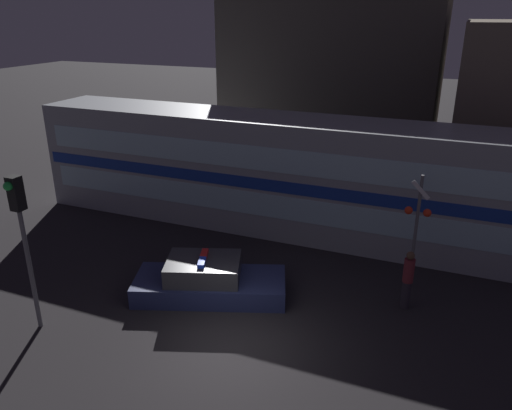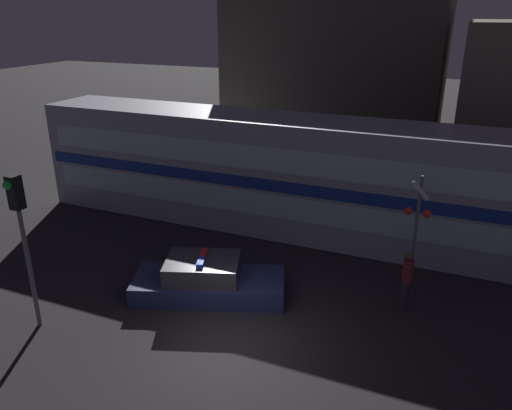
{
  "view_description": "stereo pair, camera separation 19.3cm",
  "coord_description": "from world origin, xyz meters",
  "px_view_note": "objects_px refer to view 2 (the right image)",
  "views": [
    {
      "loc": [
        4.69,
        -9.57,
        8.27
      ],
      "look_at": [
        -1.36,
        5.15,
        2.02
      ],
      "focal_mm": 35.0,
      "sensor_mm": 36.0,
      "label": 1
    },
    {
      "loc": [
        4.87,
        -9.5,
        8.27
      ],
      "look_at": [
        -1.36,
        5.15,
        2.02
      ],
      "focal_mm": 35.0,
      "sensor_mm": 36.0,
      "label": 2
    }
  ],
  "objects_px": {
    "crossing_signal_near": "(416,223)",
    "traffic_light_corner": "(20,220)",
    "train": "(293,176)",
    "pedestrian": "(407,280)",
    "police_car": "(207,281)"
  },
  "relations": [
    {
      "from": "police_car",
      "to": "crossing_signal_near",
      "type": "bearing_deg",
      "value": 7.4
    },
    {
      "from": "train",
      "to": "pedestrian",
      "type": "bearing_deg",
      "value": -40.02
    },
    {
      "from": "train",
      "to": "pedestrian",
      "type": "height_order",
      "value": "train"
    },
    {
      "from": "police_car",
      "to": "pedestrian",
      "type": "height_order",
      "value": "pedestrian"
    },
    {
      "from": "train",
      "to": "crossing_signal_near",
      "type": "bearing_deg",
      "value": -29.96
    },
    {
      "from": "police_car",
      "to": "traffic_light_corner",
      "type": "bearing_deg",
      "value": -157.93
    },
    {
      "from": "crossing_signal_near",
      "to": "traffic_light_corner",
      "type": "height_order",
      "value": "traffic_light_corner"
    },
    {
      "from": "traffic_light_corner",
      "to": "pedestrian",
      "type": "bearing_deg",
      "value": 27.59
    },
    {
      "from": "crossing_signal_near",
      "to": "traffic_light_corner",
      "type": "bearing_deg",
      "value": -146.34
    },
    {
      "from": "crossing_signal_near",
      "to": "police_car",
      "type": "bearing_deg",
      "value": -152.67
    },
    {
      "from": "train",
      "to": "pedestrian",
      "type": "relative_size",
      "value": 11.75
    },
    {
      "from": "pedestrian",
      "to": "traffic_light_corner",
      "type": "bearing_deg",
      "value": -152.41
    },
    {
      "from": "train",
      "to": "police_car",
      "type": "xyz_separation_m",
      "value": [
        -0.74,
        -5.78,
        -1.75
      ]
    },
    {
      "from": "police_car",
      "to": "pedestrian",
      "type": "distance_m",
      "value": 5.95
    },
    {
      "from": "train",
      "to": "pedestrian",
      "type": "xyz_separation_m",
      "value": [
        4.97,
        -4.17,
        -1.29
      ]
    }
  ]
}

